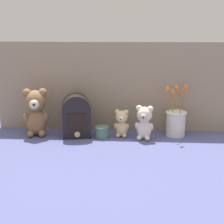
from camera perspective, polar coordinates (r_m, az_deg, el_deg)
ground_plane at (r=2.08m, az=-0.03°, el=-4.29°), size 4.00×4.00×0.00m
backdrop_wall at (r=2.17m, az=0.25°, el=4.19°), size 1.50×0.02×0.56m
teddy_bear_large at (r=2.13m, az=-12.56°, el=0.13°), size 0.16×0.15×0.29m
teddy_bear_medium at (r=2.03m, az=5.39°, el=-1.63°), size 0.11×0.10×0.21m
teddy_bear_small at (r=2.08m, az=1.62°, el=-1.77°), size 0.09×0.09×0.17m
flower_vase at (r=2.13m, az=10.56°, el=-1.46°), size 0.15×0.17×0.33m
vintage_radio at (r=2.09m, az=-5.94°, el=-0.59°), size 0.19×0.16×0.26m
decorative_tin_tall at (r=2.07m, az=-1.70°, el=-3.36°), size 0.09×0.09×0.07m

